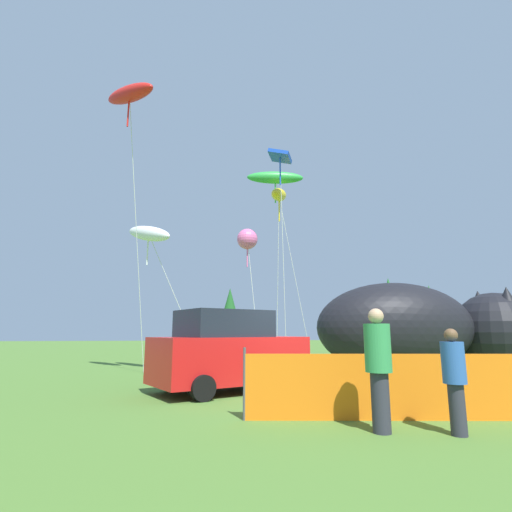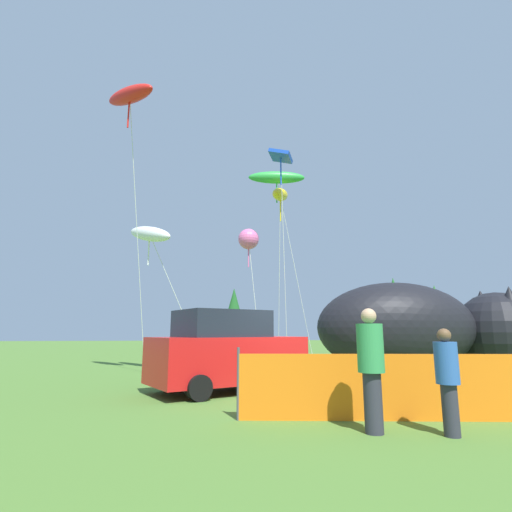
# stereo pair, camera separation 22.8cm
# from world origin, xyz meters

# --- Properties ---
(ground_plane) EXTENTS (120.00, 120.00, 0.00)m
(ground_plane) POSITION_xyz_m (0.00, 0.00, 0.00)
(ground_plane) COLOR #4C752D
(parked_car) EXTENTS (4.32, 3.30, 2.06)m
(parked_car) POSITION_xyz_m (-1.80, 0.79, 1.00)
(parked_car) COLOR red
(parked_car) RESTS_ON ground
(folding_chair) EXTENTS (0.68, 0.68, 0.87)m
(folding_chair) POSITION_xyz_m (3.07, -0.16, 0.51)
(folding_chair) COLOR #1959A5
(folding_chair) RESTS_ON ground
(inflatable_cat) EXTENTS (8.42, 3.75, 3.31)m
(inflatable_cat) POSITION_xyz_m (5.68, 4.03, 1.53)
(inflatable_cat) COLOR black
(inflatable_cat) RESTS_ON ground
(safety_fence) EXTENTS (6.98, 1.21, 1.24)m
(safety_fence) POSITION_xyz_m (1.65, -3.12, 0.57)
(safety_fence) COLOR orange
(safety_fence) RESTS_ON ground
(spectator_in_blue_shirt) EXTENTS (0.34, 0.34, 1.57)m
(spectator_in_blue_shirt) POSITION_xyz_m (1.21, -4.10, 0.86)
(spectator_in_blue_shirt) COLOR #2D2D38
(spectator_in_blue_shirt) RESTS_ON ground
(spectator_in_white_shirt) EXTENTS (0.41, 0.41, 1.89)m
(spectator_in_white_shirt) POSITION_xyz_m (0.15, -3.76, 1.03)
(spectator_in_white_shirt) COLOR #2D2D38
(spectator_in_white_shirt) RESTS_ON ground
(kite_pink_octopus) EXTENTS (1.02, 0.95, 6.16)m
(kite_pink_octopus) POSITION_xyz_m (-0.35, 7.79, 5.67)
(kite_pink_octopus) COLOR silver
(kite_pink_octopus) RESTS_ON ground
(kite_blue_box) EXTENTS (1.19, 1.19, 9.19)m
(kite_blue_box) POSITION_xyz_m (0.80, 5.89, 8.76)
(kite_blue_box) COLOR silver
(kite_blue_box) RESTS_ON ground
(kite_yellow_hero) EXTENTS (1.50, 2.84, 8.58)m
(kite_yellow_hero) POSITION_xyz_m (1.15, 7.78, 7.86)
(kite_yellow_hero) COLOR silver
(kite_yellow_hero) RESTS_ON ground
(kite_white_ghost) EXTENTS (3.65, 2.92, 6.12)m
(kite_white_ghost) POSITION_xyz_m (-4.60, 6.44, 5.43)
(kite_white_ghost) COLOR silver
(kite_white_ghost) RESTS_ON ground
(kite_red_lizard) EXTENTS (2.47, 3.36, 10.82)m
(kite_red_lizard) POSITION_xyz_m (-5.28, 4.11, 10.12)
(kite_red_lizard) COLOR silver
(kite_red_lizard) RESTS_ON ground
(kite_green_fish) EXTENTS (3.20, 0.95, 9.32)m
(kite_green_fish) POSITION_xyz_m (1.11, 8.41, 8.97)
(kite_green_fish) COLOR silver
(kite_green_fish) RESTS_ON ground
(horizon_tree_east) EXTENTS (3.00, 3.00, 7.16)m
(horizon_tree_east) POSITION_xyz_m (17.89, 29.80, 4.39)
(horizon_tree_east) COLOR brown
(horizon_tree_east) RESTS_ON ground
(horizon_tree_west) EXTENTS (2.73, 2.73, 6.52)m
(horizon_tree_west) POSITION_xyz_m (22.91, 30.35, 4.00)
(horizon_tree_west) COLOR brown
(horizon_tree_west) RESTS_ON ground
(horizon_tree_mid) EXTENTS (2.39, 2.39, 5.69)m
(horizon_tree_mid) POSITION_xyz_m (0.89, 29.17, 3.50)
(horizon_tree_mid) COLOR brown
(horizon_tree_mid) RESTS_ON ground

